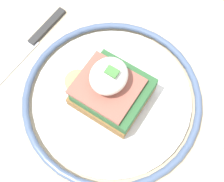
# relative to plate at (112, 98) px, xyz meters

# --- Properties ---
(ground_plane) EXTENTS (6.00, 6.00, 0.00)m
(ground_plane) POSITION_rel_plate_xyz_m (0.02, -0.01, -0.76)
(ground_plane) COLOR #9E9993
(dining_table) EXTENTS (1.11, 0.64, 0.76)m
(dining_table) POSITION_rel_plate_xyz_m (0.02, -0.01, -0.14)
(dining_table) COLOR #C6B28E
(dining_table) RESTS_ON ground_plane
(plate) EXTENTS (0.26, 0.26, 0.02)m
(plate) POSITION_rel_plate_xyz_m (0.00, 0.00, 0.00)
(plate) COLOR white
(plate) RESTS_ON dining_table
(sandwich) EXTENTS (0.12, 0.09, 0.08)m
(sandwich) POSITION_rel_plate_xyz_m (0.00, 0.00, 0.04)
(sandwich) COLOR olive
(sandwich) RESTS_ON plate
(fork) EXTENTS (0.04, 0.14, 0.00)m
(fork) POSITION_rel_plate_xyz_m (-0.18, 0.01, -0.01)
(fork) COLOR silver
(fork) RESTS_ON dining_table
(knife) EXTENTS (0.02, 0.18, 0.01)m
(knife) POSITION_rel_plate_xyz_m (0.16, -0.01, -0.01)
(knife) COLOR #2D2D2D
(knife) RESTS_ON dining_table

